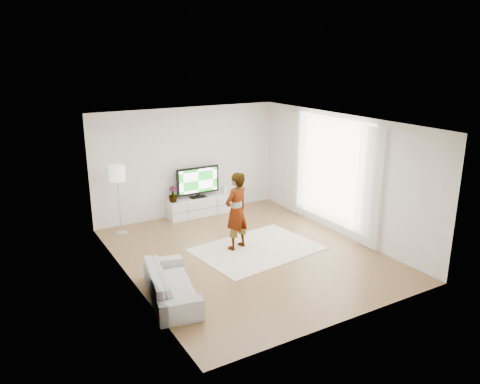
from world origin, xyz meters
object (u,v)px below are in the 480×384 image
player (236,211)px  floor_lamp (117,176)px  sofa (171,283)px  television (198,181)px  media_console (199,206)px  rug (257,249)px

player → floor_lamp: size_ratio=1.03×
sofa → floor_lamp: floor_lamp is taller
television → media_console: bearing=-90.0°
television → player: bearing=-95.7°
player → sofa: 2.48m
media_console → sofa: bearing=-121.8°
television → rug: television is taller
media_console → player: player is taller
television → player: size_ratio=0.69×
player → sofa: player is taller
rug → television: bearing=92.5°
player → sofa: (-2.04, -1.29, -0.59)m
media_console → player: (-0.24, -2.40, 0.62)m
sofa → floor_lamp: size_ratio=1.14×
floor_lamp → player: bearing=-48.3°
media_console → player: 2.49m
media_console → player: size_ratio=0.99×
television → rug: (0.12, -2.69, -0.91)m
floor_lamp → television: bearing=7.5°
media_console → rug: media_console is taller
television → floor_lamp: floor_lamp is taller
television → floor_lamp: bearing=-172.5°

